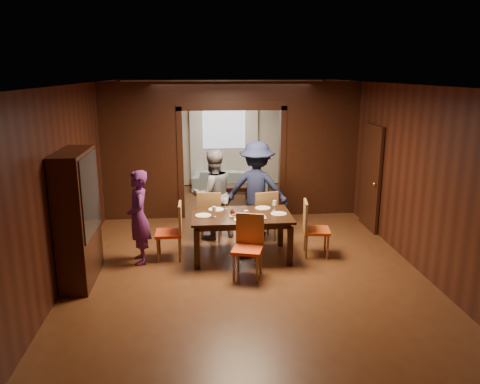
{
  "coord_description": "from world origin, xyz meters",
  "views": [
    {
      "loc": [
        -0.75,
        -8.3,
        3.1
      ],
      "look_at": [
        -0.01,
        -0.4,
        1.05
      ],
      "focal_mm": 35.0,
      "sensor_mm": 36.0,
      "label": 1
    }
  ],
  "objects": [
    {
      "name": "platter_b",
      "position": [
        0.21,
        -1.02,
        0.78
      ],
      "size": [
        0.3,
        0.2,
        0.04
      ],
      "primitive_type": "cube",
      "color": "gray",
      "rests_on": "dining_table"
    },
    {
      "name": "chair_near",
      "position": [
        -0.01,
        -1.62,
        0.48
      ],
      "size": [
        0.55,
        0.55,
        0.97
      ],
      "primitive_type": null,
      "rotation": [
        0.0,
        0.0,
        -0.29
      ],
      "color": "red",
      "rests_on": "floor"
    },
    {
      "name": "door_right",
      "position": [
        2.7,
        0.5,
        1.05
      ],
      "size": [
        0.06,
        0.9,
        2.1
      ],
      "primitive_type": "cube",
      "color": "black",
      "rests_on": "floor"
    },
    {
      "name": "tumbler",
      "position": [
        0.03,
        -1.03,
        0.83
      ],
      "size": [
        0.07,
        0.07,
        0.14
      ],
      "primitive_type": "cylinder",
      "color": "white",
      "rests_on": "dining_table"
    },
    {
      "name": "wineglass_right",
      "position": [
        0.57,
        -0.62,
        0.85
      ],
      "size": [
        0.08,
        0.08,
        0.18
      ],
      "primitive_type": null,
      "color": "silver",
      "rests_on": "dining_table"
    },
    {
      "name": "curtain_right",
      "position": [
        0.75,
        4.4,
        1.25
      ],
      "size": [
        0.35,
        0.06,
        2.4
      ],
      "primitive_type": "cube",
      "color": "white",
      "rests_on": "back_wall"
    },
    {
      "name": "plate_far_l",
      "position": [
        -0.43,
        -0.47,
        0.77
      ],
      "size": [
        0.27,
        0.27,
        0.01
      ],
      "primitive_type": "cylinder",
      "color": "white",
      "rests_on": "dining_table"
    },
    {
      "name": "wineglass_far",
      "position": [
        -0.26,
        -0.43,
        0.85
      ],
      "size": [
        0.08,
        0.08,
        0.18
      ],
      "primitive_type": null,
      "color": "silver",
      "rests_on": "dining_table"
    },
    {
      "name": "chair_far_l",
      "position": [
        -0.52,
        0.11,
        0.48
      ],
      "size": [
        0.49,
        0.49,
        0.97
      ],
      "primitive_type": null,
      "rotation": [
        0.0,
        0.0,
        3.01
      ],
      "color": "#DD5714",
      "rests_on": "floor"
    },
    {
      "name": "sofa",
      "position": [
        0.14,
        3.85,
        0.29
      ],
      "size": [
        2.1,
        1.1,
        0.58
      ],
      "primitive_type": "imported",
      "rotation": [
        0.0,
        0.0,
        2.98
      ],
      "color": "#95B5C3",
      "rests_on": "floor"
    },
    {
      "name": "plate_right",
      "position": [
        0.61,
        -0.83,
        0.77
      ],
      "size": [
        0.27,
        0.27,
        0.01
      ],
      "primitive_type": "cylinder",
      "color": "silver",
      "rests_on": "dining_table"
    },
    {
      "name": "floor",
      "position": [
        0.0,
        0.0,
        0.0
      ],
      "size": [
        9.0,
        9.0,
        0.0
      ],
      "primitive_type": "plane",
      "color": "#532B17",
      "rests_on": "ground"
    },
    {
      "name": "room_walls",
      "position": [
        0.0,
        1.89,
        1.51
      ],
      "size": [
        5.52,
        9.01,
        2.9
      ],
      "color": "black",
      "rests_on": "floor"
    },
    {
      "name": "coffee_table",
      "position": [
        0.16,
        2.76,
        0.2
      ],
      "size": [
        0.8,
        0.5,
        0.4
      ],
      "primitive_type": "cube",
      "color": "black",
      "rests_on": "floor"
    },
    {
      "name": "wineglass_left",
      "position": [
        -0.49,
        -0.9,
        0.85
      ],
      "size": [
        0.08,
        0.08,
        0.18
      ],
      "primitive_type": null,
      "color": "silver",
      "rests_on": "dining_table"
    },
    {
      "name": "chair_right",
      "position": [
        1.27,
        -0.85,
        0.48
      ],
      "size": [
        0.5,
        0.5,
        0.97
      ],
      "primitive_type": null,
      "rotation": [
        0.0,
        0.0,
        1.43
      ],
      "color": "#D34A13",
      "rests_on": "floor"
    },
    {
      "name": "chair_far_r",
      "position": [
        0.46,
        0.03,
        0.48
      ],
      "size": [
        0.52,
        0.52,
        0.97
      ],
      "primitive_type": null,
      "rotation": [
        0.0,
        0.0,
        3.35
      ],
      "color": "#C46F12",
      "rests_on": "floor"
    },
    {
      "name": "person_purple",
      "position": [
        -1.73,
        -0.87,
        0.78
      ],
      "size": [
        0.49,
        0.64,
        1.57
      ],
      "primitive_type": "imported",
      "rotation": [
        0.0,
        0.0,
        -1.35
      ],
      "color": "#4D1C53",
      "rests_on": "floor"
    },
    {
      "name": "person_navy",
      "position": [
        0.38,
        0.3,
        0.92
      ],
      "size": [
        1.34,
        1.01,
        1.84
      ],
      "primitive_type": "imported",
      "rotation": [
        0.0,
        0.0,
        2.84
      ],
      "color": "#161C38",
      "rests_on": "floor"
    },
    {
      "name": "person_grey",
      "position": [
        -0.47,
        0.23,
        0.85
      ],
      "size": [
        0.99,
        0.88,
        1.71
      ],
      "primitive_type": "imported",
      "rotation": [
        0.0,
        0.0,
        3.47
      ],
      "color": "slate",
      "rests_on": "floor"
    },
    {
      "name": "platter_a",
      "position": [
        -0.08,
        -0.88,
        0.78
      ],
      "size": [
        0.3,
        0.2,
        0.04
      ],
      "primitive_type": "cube",
      "color": "gray",
      "rests_on": "dining_table"
    },
    {
      "name": "curtain_left",
      "position": [
        -0.75,
        4.4,
        1.25
      ],
      "size": [
        0.35,
        0.06,
        2.4
      ],
      "primitive_type": "cube",
      "color": "white",
      "rests_on": "back_wall"
    },
    {
      "name": "chair_left",
      "position": [
        -1.25,
        -0.76,
        0.48
      ],
      "size": [
        0.44,
        0.44,
        0.97
      ],
      "primitive_type": null,
      "rotation": [
        0.0,
        0.0,
        -1.58
      ],
      "color": "red",
      "rests_on": "floor"
    },
    {
      "name": "plate_left",
      "position": [
        -0.67,
        -0.81,
        0.77
      ],
      "size": [
        0.27,
        0.27,
        0.01
      ],
      "primitive_type": "cylinder",
      "color": "white",
      "rests_on": "dining_table"
    },
    {
      "name": "serving_bowl",
      "position": [
        0.03,
        -0.7,
        0.8
      ],
      "size": [
        0.3,
        0.3,
        0.07
      ],
      "primitive_type": "imported",
      "color": "black",
      "rests_on": "dining_table"
    },
    {
      "name": "plate_far_r",
      "position": [
        0.39,
        -0.47,
        0.77
      ],
      "size": [
        0.27,
        0.27,
        0.01
      ],
      "primitive_type": "cylinder",
      "color": "silver",
      "rests_on": "dining_table"
    },
    {
      "name": "ceiling",
      "position": [
        0.0,
        0.0,
        2.9
      ],
      "size": [
        5.5,
        9.0,
        0.02
      ],
      "primitive_type": "cube",
      "color": "silver",
      "rests_on": "room_walls"
    },
    {
      "name": "plate_near",
      "position": [
        -0.04,
        -1.09,
        0.77
      ],
      "size": [
        0.27,
        0.27,
        0.01
      ],
      "primitive_type": "cylinder",
      "color": "silver",
      "rests_on": "dining_table"
    },
    {
      "name": "hutch",
      "position": [
        -2.53,
        -1.5,
        1.0
      ],
      "size": [
        0.4,
        1.2,
        2.0
      ],
      "primitive_type": "cube",
      "color": "black",
      "rests_on": "floor"
    },
    {
      "name": "condiment_jar",
      "position": [
        -0.18,
        -0.82,
        0.82
      ],
      "size": [
        0.08,
        0.08,
        0.11
      ],
      "primitive_type": null,
      "color": "#4F2312",
      "rests_on": "dining_table"
    },
    {
      "name": "dining_table",
      "position": [
        -0.03,
        -0.79,
        0.38
      ],
      "size": [
        1.68,
        1.04,
        0.76
      ],
      "primitive_type": "cube",
      "color": "black",
      "rests_on": "floor"
    },
    {
      "name": "window_far",
      "position": [
        0.0,
        4.44,
        1.7
      ],
      "size": [
        1.2,
        0.03,
        1.3
      ],
      "primitive_type": "cube",
      "color": "silver",
      "rests_on": "back_wall"
    }
  ]
}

